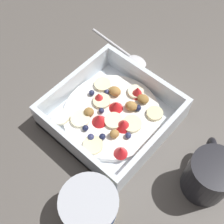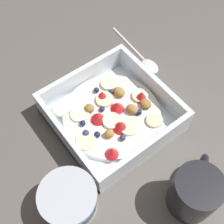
% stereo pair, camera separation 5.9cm
% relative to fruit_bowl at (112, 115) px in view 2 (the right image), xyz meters
% --- Properties ---
extents(ground_plane, '(2.40, 2.40, 0.00)m').
position_rel_fruit_bowl_xyz_m(ground_plane, '(-0.01, 0.01, -0.02)').
color(ground_plane, '#56514C').
extents(fruit_bowl, '(0.22, 0.22, 0.06)m').
position_rel_fruit_bowl_xyz_m(fruit_bowl, '(0.00, 0.00, 0.00)').
color(fruit_bowl, white).
rests_on(fruit_bowl, ground).
extents(spoon, '(0.03, 0.17, 0.01)m').
position_rel_fruit_bowl_xyz_m(spoon, '(-0.16, -0.09, -0.02)').
color(spoon, silver).
rests_on(spoon, ground).
extents(yogurt_cup, '(0.10, 0.10, 0.07)m').
position_rel_fruit_bowl_xyz_m(yogurt_cup, '(0.16, 0.09, 0.01)').
color(yogurt_cup, beige).
rests_on(yogurt_cup, ground).
extents(coffee_mug, '(0.10, 0.08, 0.09)m').
position_rel_fruit_bowl_xyz_m(coffee_mug, '(-0.01, 0.21, 0.03)').
color(coffee_mug, black).
rests_on(coffee_mug, ground).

